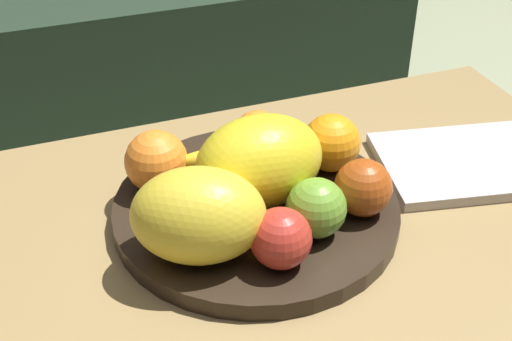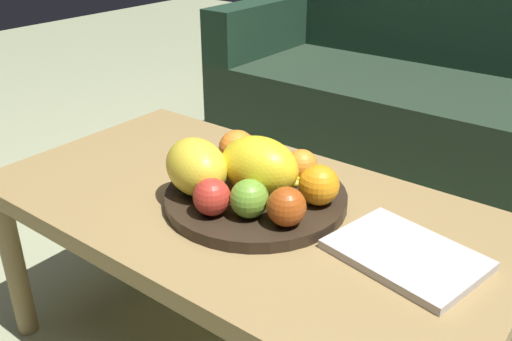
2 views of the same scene
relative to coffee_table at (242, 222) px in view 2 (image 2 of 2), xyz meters
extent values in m
cube|color=olive|center=(0.00, 0.00, 0.03)|extent=(1.11, 0.59, 0.04)
cylinder|color=olive|center=(-0.51, -0.26, -0.19)|extent=(0.05, 0.05, 0.40)
cylinder|color=olive|center=(-0.51, 0.26, -0.19)|extent=(0.05, 0.05, 0.40)
cylinder|color=olive|center=(0.51, 0.26, -0.19)|extent=(0.05, 0.05, 0.40)
cube|color=#213122|center=(-0.06, 1.21, -0.19)|extent=(1.70, 0.70, 0.40)
cube|color=#1B3524|center=(-0.06, 1.49, 0.26)|extent=(1.70, 0.14, 0.50)
cube|color=#193122|center=(-0.84, 1.21, 0.12)|extent=(0.14, 0.70, 0.22)
cylinder|color=black|center=(0.03, 0.01, 0.06)|extent=(0.37, 0.37, 0.03)
ellipsoid|color=yellow|center=(0.03, 0.02, 0.13)|extent=(0.18, 0.13, 0.12)
ellipsoid|color=yellow|center=(-0.07, -0.06, 0.13)|extent=(0.19, 0.16, 0.11)
sphere|color=orange|center=(0.15, 0.05, 0.11)|extent=(0.08, 0.08, 0.08)
sphere|color=orange|center=(0.07, 0.12, 0.11)|extent=(0.07, 0.07, 0.07)
sphere|color=orange|center=(-0.09, 0.09, 0.12)|extent=(0.08, 0.08, 0.08)
sphere|color=#6A9E30|center=(0.07, -0.07, 0.11)|extent=(0.07, 0.07, 0.07)
sphere|color=#A74514|center=(0.15, -0.05, 0.11)|extent=(0.07, 0.07, 0.07)
sphere|color=red|center=(0.01, -0.11, 0.11)|extent=(0.07, 0.07, 0.07)
ellipsoid|color=yellow|center=(0.02, 0.07, 0.09)|extent=(0.15, 0.04, 0.03)
ellipsoid|color=yellow|center=(0.01, 0.08, 0.09)|extent=(0.15, 0.07, 0.03)
ellipsoid|color=gold|center=(0.01, 0.06, 0.12)|extent=(0.15, 0.07, 0.03)
cube|color=#BEB6B3|center=(0.35, 0.02, 0.06)|extent=(0.28, 0.22, 0.02)
camera|label=1|loc=(-0.23, -0.67, 0.63)|focal=49.28mm
camera|label=2|loc=(0.64, -0.78, 0.62)|focal=39.12mm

